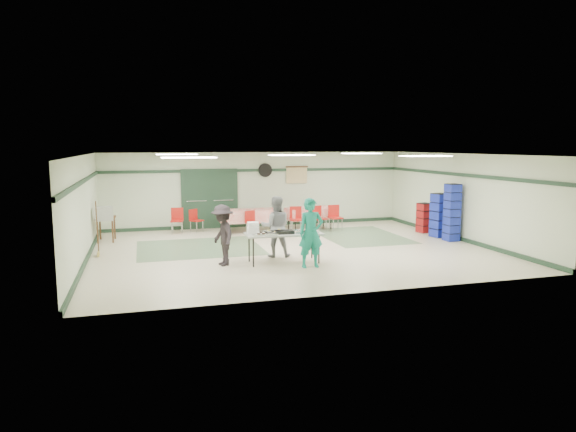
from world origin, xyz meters
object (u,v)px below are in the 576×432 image
object	(u,v)px
serving_table	(284,235)
chair_c	(335,215)
volunteer_dark	(223,235)
office_printer	(104,214)
chair_b	(296,217)
printer_table	(106,221)
volunteer_grey	(276,227)
chair_loose_a	(195,218)
chair_loose_b	(177,218)
dining_table_a	(310,213)
volunteer_teal	(311,233)
broom	(97,228)
dining_table_b	(249,215)
crate_stack_blue_a	(439,215)
crate_stack_blue_b	(452,213)
chair_a	(318,216)
crate_stack_red	(424,218)
chair_d	(251,220)

from	to	relation	value
serving_table	chair_c	distance (m)	5.22
volunteer_dark	office_printer	distance (m)	4.63
office_printer	chair_b	bearing A→B (deg)	0.55
printer_table	volunteer_grey	bearing A→B (deg)	-36.51
chair_loose_a	chair_loose_b	xyz separation A→B (m)	(-0.61, -0.18, 0.06)
dining_table_a	chair_loose_a	world-z (taller)	chair_loose_a
volunteer_teal	printer_table	bearing A→B (deg)	135.50
dining_table_a	broom	size ratio (longest dim) A/B	1.21
dining_table_a	office_printer	xyz separation A→B (m)	(-6.80, -1.15, 0.38)
broom	dining_table_b	bearing A→B (deg)	33.13
crate_stack_blue_a	crate_stack_blue_b	bearing A→B (deg)	-90.00
serving_table	printer_table	world-z (taller)	serving_table
chair_loose_a	chair_loose_b	size ratio (longest dim) A/B	0.90
volunteer_grey	volunteer_dark	xyz separation A→B (m)	(-1.51, -0.60, -0.05)
volunteer_grey	chair_c	bearing A→B (deg)	-117.97
chair_a	crate_stack_red	world-z (taller)	crate_stack_red
chair_d	broom	world-z (taller)	broom
dining_table_a	chair_b	xyz separation A→B (m)	(-0.69, -0.57, -0.03)
chair_d	chair_loose_b	distance (m)	2.51
volunteer_dark	chair_a	world-z (taller)	volunteer_dark
chair_c	office_printer	distance (m)	7.56
chair_c	crate_stack_blue_b	bearing A→B (deg)	-48.89
crate_stack_blue_b	broom	distance (m)	10.40
chair_a	crate_stack_blue_b	size ratio (longest dim) A/B	0.49
chair_a	chair_b	xyz separation A→B (m)	(-0.80, 0.00, 0.00)
dining_table_b	chair_a	size ratio (longest dim) A/B	2.25
chair_c	printer_table	bearing A→B (deg)	176.19
crate_stack_blue_b	dining_table_a	bearing A→B (deg)	135.82
volunteer_teal	chair_loose_a	bearing A→B (deg)	110.62
crate_stack_blue_a	crate_stack_blue_b	distance (m)	0.73
crate_stack_blue_a	printer_table	bearing A→B (deg)	167.91
office_printer	crate_stack_blue_b	bearing A→B (deg)	-17.22
volunteer_teal	crate_stack_blue_a	world-z (taller)	volunteer_teal
broom	crate_stack_red	bearing A→B (deg)	8.22
office_printer	dining_table_b	bearing A→B (deg)	9.12
serving_table	chair_a	xyz separation A→B (m)	(2.40, 4.25, -0.18)
chair_d	broom	bearing A→B (deg)	-172.88
crate_stack_blue_a	crate_stack_red	distance (m)	0.93
volunteer_dark	chair_b	distance (m)	5.18
chair_loose_b	crate_stack_blue_b	world-z (taller)	crate_stack_blue_b
chair_a	office_printer	size ratio (longest dim) A/B	1.74
printer_table	dining_table_b	bearing A→B (deg)	8.23
dining_table_a	chair_loose_b	bearing A→B (deg)	167.58
chair_loose_a	printer_table	size ratio (longest dim) A/B	0.91
dining_table_b	chair_c	distance (m)	2.98
crate_stack_blue_b	printer_table	distance (m)	10.71
chair_b	printer_table	world-z (taller)	chair_b
serving_table	chair_c	xyz separation A→B (m)	(3.02, 4.25, -0.17)
dining_table_a	crate_stack_blue_a	world-z (taller)	crate_stack_blue_a
volunteer_grey	chair_c	xyz separation A→B (m)	(3.04, 3.52, -0.27)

